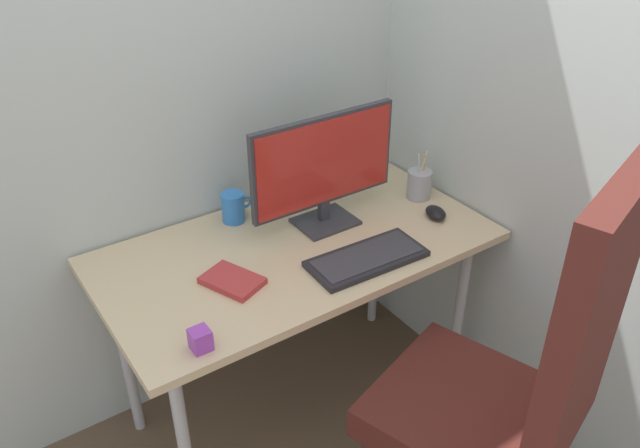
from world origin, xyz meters
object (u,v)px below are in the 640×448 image
object	(u,v)px
monitor	(324,166)
mouse	(436,213)
desk_clamp_accessory	(200,340)
office_chair	(514,385)
pen_holder	(419,184)
coffee_mug	(234,207)
notebook	(232,281)
keyboard	(367,258)

from	to	relation	value
monitor	mouse	distance (m)	0.45
desk_clamp_accessory	office_chair	bearing A→B (deg)	-37.82
pen_holder	office_chair	bearing A→B (deg)	-114.81
coffee_mug	desk_clamp_accessory	distance (m)	0.66
monitor	coffee_mug	bearing A→B (deg)	143.74
notebook	coffee_mug	xyz separation A→B (m)	(0.18, 0.33, 0.04)
monitor	pen_holder	size ratio (longest dim) A/B	2.96
office_chair	keyboard	world-z (taller)	office_chair
monitor	keyboard	world-z (taller)	monitor
mouse	notebook	xyz separation A→B (m)	(-0.78, 0.06, -0.01)
mouse	desk_clamp_accessory	bearing A→B (deg)	-155.82
keyboard	pen_holder	bearing A→B (deg)	28.10
keyboard	desk_clamp_accessory	world-z (taller)	desk_clamp_accessory
keyboard	desk_clamp_accessory	size ratio (longest dim) A/B	6.35
coffee_mug	keyboard	bearing A→B (deg)	-63.61
keyboard	mouse	bearing A→B (deg)	11.86
pen_holder	notebook	distance (m)	0.84
coffee_mug	desk_clamp_accessory	bearing A→B (deg)	-125.56
office_chair	monitor	world-z (taller)	office_chair
keyboard	pen_holder	distance (m)	0.48
desk_clamp_accessory	notebook	bearing A→B (deg)	45.92
monitor	notebook	xyz separation A→B (m)	(-0.44, -0.14, -0.21)
monitor	keyboard	xyz separation A→B (m)	(-0.02, -0.28, -0.21)
monitor	keyboard	size ratio (longest dim) A/B	1.42
notebook	coffee_mug	world-z (taller)	coffee_mug
notebook	monitor	bearing A→B (deg)	-4.19
notebook	desk_clamp_accessory	world-z (taller)	desk_clamp_accessory
monitor	desk_clamp_accessory	world-z (taller)	monitor
office_chair	keyboard	xyz separation A→B (m)	(-0.05, 0.59, 0.10)
mouse	notebook	distance (m)	0.79
mouse	desk_clamp_accessory	size ratio (longest dim) A/B	1.55
pen_holder	desk_clamp_accessory	xyz separation A→B (m)	(-1.04, -0.30, -0.02)
mouse	pen_holder	xyz separation A→B (m)	(0.05, 0.15, 0.04)
office_chair	pen_holder	xyz separation A→B (m)	(0.38, 0.81, 0.14)
pen_holder	desk_clamp_accessory	world-z (taller)	pen_holder
monitor	desk_clamp_accessory	distance (m)	0.76
office_chair	keyboard	distance (m)	0.60
desk_clamp_accessory	mouse	bearing A→B (deg)	8.72
pen_holder	desk_clamp_accessory	size ratio (longest dim) A/B	3.04
monitor	pen_holder	distance (m)	0.43
mouse	pen_holder	size ratio (longest dim) A/B	0.51
keyboard	pen_holder	size ratio (longest dim) A/B	2.09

